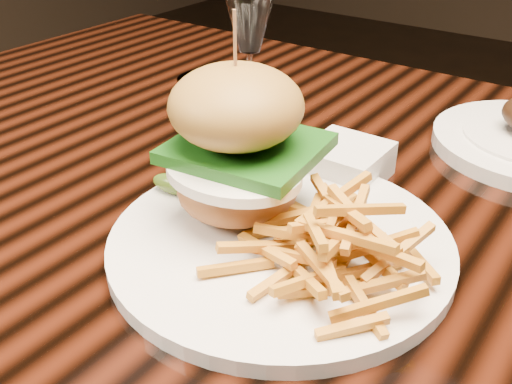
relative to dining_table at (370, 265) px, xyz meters
The scene contains 5 objects.
dining_table is the anchor object (origin of this frame).
burger_plate 0.19m from the dining_table, 111.57° to the right, with size 0.32×0.32×0.21m.
ramekin 0.12m from the dining_table, 148.17° to the left, with size 0.08×0.08×0.04m, color silver.
wine_glass 0.33m from the dining_table, 159.79° to the left, with size 0.07×0.07×0.20m.
water_tumbler 0.25m from the dining_table, behind, with size 0.07×0.07×0.10m, color white.
Camera 1 is at (0.21, -0.51, 1.08)m, focal length 42.00 mm.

